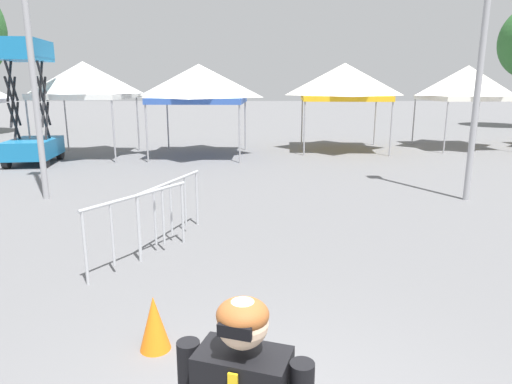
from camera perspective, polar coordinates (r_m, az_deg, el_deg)
canopy_tent_far_left at (r=18.27m, az=-20.74°, el=12.95°), size 3.20×3.20×3.47m
canopy_tent_behind_center at (r=17.38m, az=-7.15°, el=13.32°), size 3.52×3.52×3.38m
canopy_tent_right_of_center at (r=19.16m, az=11.01°, el=13.39°), size 3.64×3.64×3.48m
canopy_tent_behind_right at (r=21.34m, az=24.93°, el=12.27°), size 3.39×3.39×3.41m
scissor_lift at (r=17.28m, az=-26.31°, el=7.23°), size 1.66×2.45×4.08m
crowd_barrier_by_lift at (r=7.94m, az=-10.65°, el=-0.89°), size 0.74×2.00×1.08m
crowd_barrier_near_person at (r=7.13m, az=-14.48°, el=-2.75°), size 1.16×1.81×1.08m
traffic_cone_lot_center at (r=4.97m, az=-12.62°, el=-15.72°), size 0.32×0.32×0.59m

